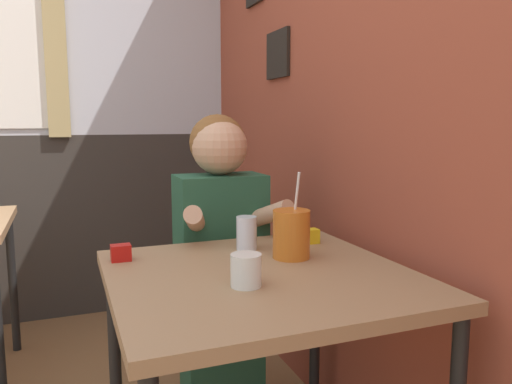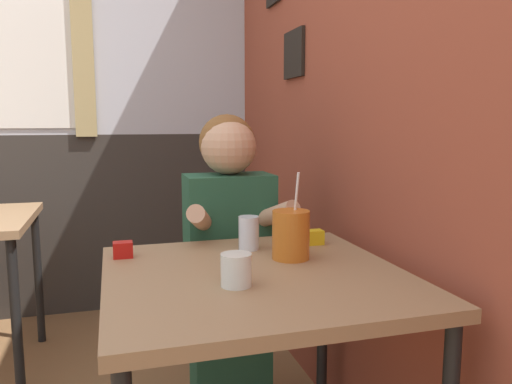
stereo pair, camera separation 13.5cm
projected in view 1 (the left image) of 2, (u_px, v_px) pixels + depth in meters
brick_wall_right at (304, 82)px, 2.18m from camera, size 0.08×4.24×2.70m
back_wall at (16, 90)px, 2.80m from camera, size 5.38×0.09×2.70m
main_table at (261, 298)px, 1.42m from camera, size 0.84×0.83×0.75m
person_seated at (221, 257)px, 1.97m from camera, size 0.42×0.41×1.21m
cocktail_pitcher at (291, 234)px, 1.55m from camera, size 0.12×0.12×0.27m
glass_near_pitcher at (247, 233)px, 1.66m from camera, size 0.07×0.07×0.11m
glass_center at (246, 270)px, 1.29m from camera, size 0.08×0.08×0.09m
condiment_ketchup at (121, 253)px, 1.53m from camera, size 0.06×0.04×0.05m
condiment_mustard at (310, 236)px, 1.75m from camera, size 0.06×0.04×0.05m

